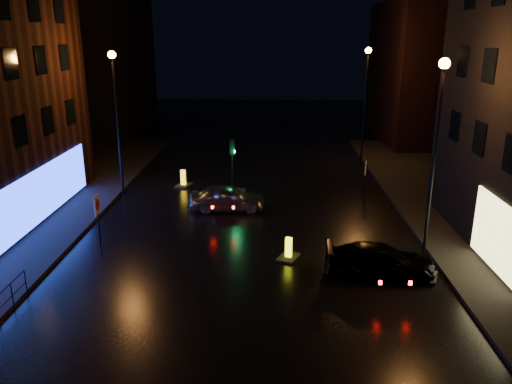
# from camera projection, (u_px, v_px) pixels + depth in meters

# --- Properties ---
(ground) EXTENTS (120.00, 120.00, 0.00)m
(ground) POSITION_uv_depth(u_px,v_px,m) (238.00, 328.00, 16.46)
(ground) COLOR black
(ground) RESTS_ON ground
(building_far_left) EXTENTS (8.00, 16.00, 14.00)m
(building_far_left) POSITION_uv_depth(u_px,v_px,m) (95.00, 58.00, 48.11)
(building_far_left) COLOR black
(building_far_left) RESTS_ON ground
(building_far_right) EXTENTS (8.00, 14.00, 12.00)m
(building_far_right) POSITION_uv_depth(u_px,v_px,m) (427.00, 72.00, 44.72)
(building_far_right) COLOR black
(building_far_right) RESTS_ON ground
(street_lamp_lfar) EXTENTS (0.44, 0.44, 8.37)m
(street_lamp_lfar) POSITION_uv_depth(u_px,v_px,m) (116.00, 102.00, 28.32)
(street_lamp_lfar) COLOR black
(street_lamp_lfar) RESTS_ON ground
(street_lamp_rnear) EXTENTS (0.44, 0.44, 8.37)m
(street_lamp_rnear) POSITION_uv_depth(u_px,v_px,m) (437.00, 129.00, 20.28)
(street_lamp_rnear) COLOR black
(street_lamp_rnear) RESTS_ON ground
(street_lamp_rfar) EXTENTS (0.44, 0.44, 8.37)m
(street_lamp_rfar) POSITION_uv_depth(u_px,v_px,m) (366.00, 88.00, 35.52)
(street_lamp_rfar) COLOR black
(street_lamp_rfar) RESTS_ON ground
(traffic_signal) EXTENTS (1.40, 2.40, 3.45)m
(traffic_signal) POSITION_uv_depth(u_px,v_px,m) (233.00, 188.00, 29.67)
(traffic_signal) COLOR black
(traffic_signal) RESTS_ON ground
(silver_hatchback) EXTENTS (4.12, 1.77, 1.39)m
(silver_hatchback) POSITION_uv_depth(u_px,v_px,m) (227.00, 198.00, 27.29)
(silver_hatchback) COLOR #9A9CA1
(silver_hatchback) RESTS_ON ground
(dark_sedan) EXTENTS (4.51, 2.08, 1.28)m
(dark_sedan) POSITION_uv_depth(u_px,v_px,m) (381.00, 261.00, 19.82)
(dark_sedan) COLOR black
(dark_sedan) RESTS_ON ground
(bollard_near) EXTENTS (1.13, 1.32, 0.97)m
(bollard_near) POSITION_uv_depth(u_px,v_px,m) (288.00, 254.00, 21.45)
(bollard_near) COLOR black
(bollard_near) RESTS_ON ground
(bollard_far) EXTENTS (1.09, 1.38, 1.06)m
(bollard_far) POSITION_uv_depth(u_px,v_px,m) (183.00, 183.00, 31.66)
(bollard_far) COLOR black
(bollard_far) RESTS_ON ground
(road_sign_left) EXTENTS (0.09, 0.63, 2.61)m
(road_sign_left) POSITION_uv_depth(u_px,v_px,m) (97.00, 210.00, 21.68)
(road_sign_left) COLOR black
(road_sign_left) RESTS_ON ground
(road_sign_right) EXTENTS (0.19, 0.55, 2.30)m
(road_sign_right) POSITION_uv_depth(u_px,v_px,m) (365.00, 171.00, 28.63)
(road_sign_right) COLOR black
(road_sign_right) RESTS_ON ground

